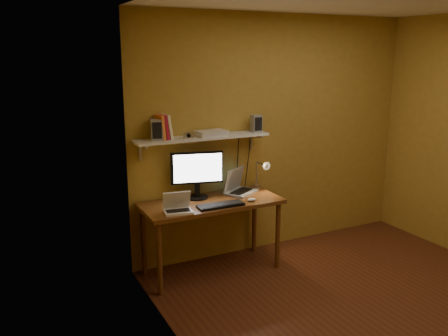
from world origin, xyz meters
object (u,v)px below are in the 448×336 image
laptop (238,186)px  netbook (177,206)px  wall_shelf (203,138)px  speaker_left (157,130)px  mouse (252,200)px  shelf_camera (189,135)px  keyboard (221,205)px  router (211,133)px  speaker_right (256,123)px  desk (211,209)px  monitor (197,172)px  desk_lamp (262,171)px

laptop → netbook: (-0.80, -0.30, -0.01)m
wall_shelf → netbook: bearing=-140.5°
speaker_left → mouse: bearing=-9.2°
shelf_camera → laptop: bearing=1.6°
wall_shelf → netbook: 0.78m
keyboard → router: (0.08, 0.38, 0.64)m
keyboard → router: router is taller
speaker_left → speaker_right: speaker_left is taller
speaker_left → router: size_ratio=0.66×
laptop → speaker_right: 0.69m
speaker_left → speaker_right: 1.09m
desk → speaker_right: bearing=17.2°
desk → speaker_right: size_ratio=7.90×
router → speaker_left: bearing=178.4°
laptop → shelf_camera: size_ratio=3.70×
wall_shelf → monitor: bearing=-158.6°
monitor → mouse: size_ratio=5.97×
speaker_left → router: bearing=14.0°
wall_shelf → speaker_right: size_ratio=7.90×
mouse → speaker_right: size_ratio=0.49×
keyboard → speaker_left: bearing=143.3°
netbook → speaker_right: bearing=27.7°
monitor → netbook: size_ratio=1.84×
netbook → shelf_camera: size_ratio=2.49×
wall_shelf → keyboard: wall_shelf is taller
wall_shelf → keyboard: (0.01, -0.38, -0.60)m
mouse → router: router is taller
keyboard → router: size_ratio=1.50×
laptop → netbook: bearing=169.2°
speaker_right → router: speaker_right is taller
speaker_right → shelf_camera: (-0.80, -0.06, -0.06)m
laptop → speaker_right: size_ratio=2.38×
laptop → desk_lamp: desk_lamp is taller
mouse → desk_lamp: (0.30, 0.31, 0.19)m
netbook → mouse: (0.78, -0.03, -0.04)m
desk → monitor: bearing=117.1°
laptop → shelf_camera: (-0.56, -0.02, 0.59)m
desk_lamp → speaker_right: size_ratio=2.12×
laptop → netbook: 0.85m
monitor → speaker_right: 0.83m
monitor → speaker_left: 0.60m
desk → netbook: 0.47m
desk_lamp → speaker_left: size_ratio=1.87×
speaker_left → monitor: bearing=9.7°
monitor → speaker_left: size_ratio=2.61×
desk_lamp → router: bearing=174.0°
laptop → speaker_left: (-0.86, 0.05, 0.66)m
laptop → desk_lamp: size_ratio=1.12×
monitor → shelf_camera: bearing=-150.0°
netbook → desk_lamp: 1.13m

